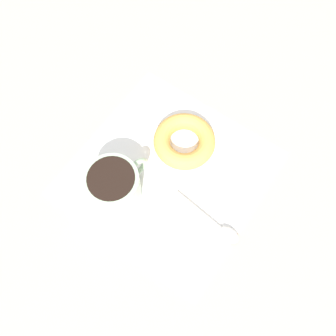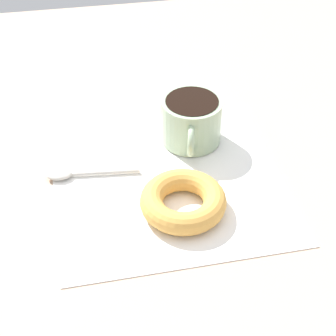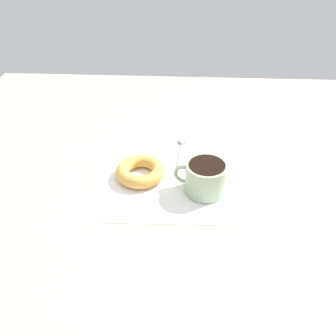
% 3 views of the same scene
% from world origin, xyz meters
% --- Properties ---
extents(ground_plane, '(1.20, 1.20, 0.02)m').
position_xyz_m(ground_plane, '(0.00, 0.00, -0.01)').
color(ground_plane, tan).
extents(napkin, '(0.32, 0.32, 0.00)m').
position_xyz_m(napkin, '(0.02, 0.02, 0.00)').
color(napkin, white).
rests_on(napkin, ground_plane).
extents(coffee_cup, '(0.11, 0.09, 0.07)m').
position_xyz_m(coffee_cup, '(0.10, -0.03, 0.04)').
color(coffee_cup, '#9EB793').
rests_on(coffee_cup, napkin).
extents(donut, '(0.11, 0.11, 0.03)m').
position_xyz_m(donut, '(-0.04, 0.01, 0.02)').
color(donut, gold).
rests_on(donut, napkin).
extents(spoon, '(0.03, 0.13, 0.01)m').
position_xyz_m(spoon, '(0.05, 0.15, 0.01)').
color(spoon, '#B7B2A8').
rests_on(spoon, napkin).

